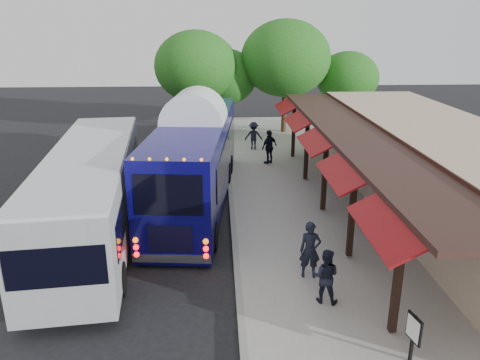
# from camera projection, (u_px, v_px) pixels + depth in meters

# --- Properties ---
(ground) EXTENTS (90.00, 90.00, 0.00)m
(ground) POSITION_uv_depth(u_px,v_px,m) (235.00, 264.00, 15.39)
(ground) COLOR black
(ground) RESTS_ON ground
(sidewalk) EXTENTS (10.00, 40.00, 0.15)m
(sidewalk) POSITION_uv_depth(u_px,v_px,m) (352.00, 212.00, 19.37)
(sidewalk) COLOR #9E9B93
(sidewalk) RESTS_ON ground
(curb) EXTENTS (0.20, 40.00, 0.16)m
(curb) POSITION_uv_depth(u_px,v_px,m) (232.00, 214.00, 19.15)
(curb) COLOR gray
(curb) RESTS_ON ground
(station_shelter) EXTENTS (8.15, 20.00, 3.60)m
(station_shelter) POSITION_uv_depth(u_px,v_px,m) (437.00, 170.00, 18.96)
(station_shelter) COLOR tan
(station_shelter) RESTS_ON ground
(coach_bus) EXTENTS (3.72, 12.39, 3.91)m
(coach_bus) POSITION_uv_depth(u_px,v_px,m) (196.00, 156.00, 20.03)
(coach_bus) COLOR #0B0759
(coach_bus) RESTS_ON ground
(city_bus) EXTENTS (3.95, 12.40, 3.27)m
(city_bus) POSITION_uv_depth(u_px,v_px,m) (92.00, 190.00, 16.87)
(city_bus) COLOR #93969B
(city_bus) RESTS_ON ground
(ped_a) EXTENTS (0.67, 0.46, 1.77)m
(ped_a) POSITION_uv_depth(u_px,v_px,m) (310.00, 250.00, 14.07)
(ped_a) COLOR black
(ped_a) RESTS_ON sidewalk
(ped_b) EXTENTS (0.92, 0.82, 1.58)m
(ped_b) POSITION_uv_depth(u_px,v_px,m) (325.00, 276.00, 12.82)
(ped_b) COLOR black
(ped_b) RESTS_ON sidewalk
(ped_c) EXTENTS (1.13, 1.06, 1.87)m
(ped_c) POSITION_uv_depth(u_px,v_px,m) (269.00, 147.00, 25.47)
(ped_c) COLOR black
(ped_c) RESTS_ON sidewalk
(ped_d) EXTENTS (1.14, 0.72, 1.68)m
(ped_d) POSITION_uv_depth(u_px,v_px,m) (254.00, 136.00, 28.39)
(ped_d) COLOR black
(ped_d) RESTS_ON sidewalk
(sign_board) EXTENTS (0.16, 0.54, 1.19)m
(sign_board) POSITION_uv_depth(u_px,v_px,m) (414.00, 331.00, 10.52)
(sign_board) COLOR black
(sign_board) RESTS_ON sidewalk
(tree_left) EXTENTS (4.57, 4.57, 5.86)m
(tree_left) POSITION_uv_depth(u_px,v_px,m) (224.00, 77.00, 32.63)
(tree_left) COLOR #382314
(tree_left) RESTS_ON ground
(tree_mid) EXTENTS (6.08, 6.08, 7.79)m
(tree_mid) POSITION_uv_depth(u_px,v_px,m) (286.00, 58.00, 31.63)
(tree_mid) COLOR #382314
(tree_mid) RESTS_ON ground
(tree_right) EXTENTS (4.40, 4.40, 5.63)m
(tree_right) POSITION_uv_depth(u_px,v_px,m) (347.00, 78.00, 33.17)
(tree_right) COLOR #382314
(tree_right) RESTS_ON ground
(tree_far) EXTENTS (5.54, 5.54, 7.10)m
(tree_far) POSITION_uv_depth(u_px,v_px,m) (196.00, 66.00, 31.06)
(tree_far) COLOR #382314
(tree_far) RESTS_ON ground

